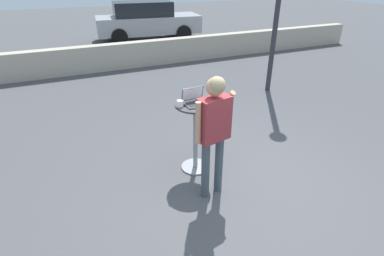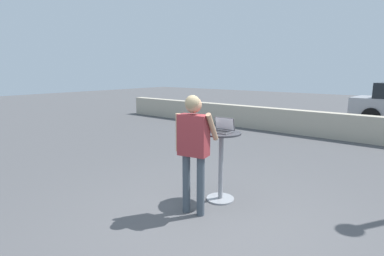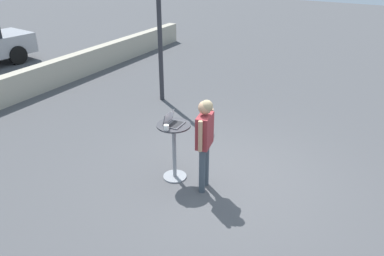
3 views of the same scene
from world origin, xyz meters
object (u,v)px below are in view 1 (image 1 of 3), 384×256
Objects in this scene: laptop at (195,100)px; standing_person at (214,124)px; cafe_table at (196,130)px; coffee_mug at (180,104)px; parked_car_near_street at (147,20)px.

laptop is 0.64m from standing_person.
laptop is (-0.00, 0.01, 0.47)m from cafe_table.
laptop is 0.23m from coffee_mug.
coffee_mug is at bearing 106.91° from standing_person.
standing_person is (-0.04, -0.63, 0.41)m from cafe_table.
standing_person is at bearing -93.97° from cafe_table.
parked_car_near_street is (2.18, 10.29, -0.28)m from standing_person.
standing_person is (-0.04, -0.64, -0.06)m from laptop.
cafe_table is 8.94× the size of coffee_mug.
parked_car_near_street is (2.13, 9.66, 0.13)m from cafe_table.
cafe_table is 0.64× the size of standing_person.
standing_person is 10.52m from parked_car_near_street.
coffee_mug is (-0.23, -0.01, -0.00)m from laptop.
cafe_table is at bearing -102.45° from parked_car_near_street.
coffee_mug is (-0.23, -0.00, 0.47)m from cafe_table.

